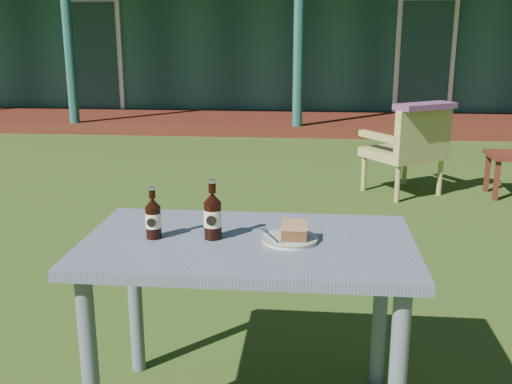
# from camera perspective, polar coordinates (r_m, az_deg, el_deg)

# --- Properties ---
(ground) EXTENTS (80.00, 80.00, 0.00)m
(ground) POSITION_cam_1_polar(r_m,az_deg,el_deg) (3.92, 1.82, -6.68)
(ground) COLOR #334916
(pavilion) EXTENTS (15.80, 8.30, 3.45)m
(pavilion) POSITION_cam_1_polar(r_m,az_deg,el_deg) (13.03, 4.64, 15.68)
(pavilion) COLOR #1D4B42
(pavilion) RESTS_ON ground
(cafe_table) EXTENTS (1.20, 0.70, 0.72)m
(cafe_table) POSITION_cam_1_polar(r_m,az_deg,el_deg) (2.21, -0.74, -7.06)
(cafe_table) COLOR slate
(cafe_table) RESTS_ON ground
(plate) EXTENTS (0.20, 0.20, 0.01)m
(plate) POSITION_cam_1_polar(r_m,az_deg,el_deg) (2.17, 3.25, -4.47)
(plate) COLOR silver
(plate) RESTS_ON cafe_table
(cake_slice) EXTENTS (0.09, 0.09, 0.06)m
(cake_slice) POSITION_cam_1_polar(r_m,az_deg,el_deg) (2.14, 3.67, -3.63)
(cake_slice) COLOR #4E3219
(cake_slice) RESTS_ON plate
(fork) EXTENTS (0.07, 0.13, 0.00)m
(fork) POSITION_cam_1_polar(r_m,az_deg,el_deg) (2.16, 1.51, -4.31)
(fork) COLOR silver
(fork) RESTS_ON plate
(cola_bottle_near) EXTENTS (0.07, 0.07, 0.22)m
(cola_bottle_near) POSITION_cam_1_polar(r_m,az_deg,el_deg) (2.17, -4.15, -2.23)
(cola_bottle_near) COLOR black
(cola_bottle_near) RESTS_ON cafe_table
(cola_bottle_far) EXTENTS (0.06, 0.06, 0.19)m
(cola_bottle_far) POSITION_cam_1_polar(r_m,az_deg,el_deg) (2.20, -9.76, -2.44)
(cola_bottle_far) COLOR black
(cola_bottle_far) RESTS_ON cafe_table
(bottle_cap) EXTENTS (0.03, 0.03, 0.01)m
(bottle_cap) POSITION_cam_1_polar(r_m,az_deg,el_deg) (2.27, 0.67, -3.65)
(bottle_cap) COLOR silver
(bottle_cap) RESTS_ON cafe_table
(armchair_left) EXTENTS (0.81, 0.80, 0.80)m
(armchair_left) POSITION_cam_1_polar(r_m,az_deg,el_deg) (5.58, 14.39, 4.26)
(armchair_left) COLOR #9C934E
(armchair_left) RESTS_ON ground
(floral_throw) EXTENTS (0.58, 0.49, 0.05)m
(floral_throw) POSITION_cam_1_polar(r_m,az_deg,el_deg) (5.41, 15.83, 7.88)
(floral_throw) COLOR #673559
(floral_throw) RESTS_ON armchair_left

